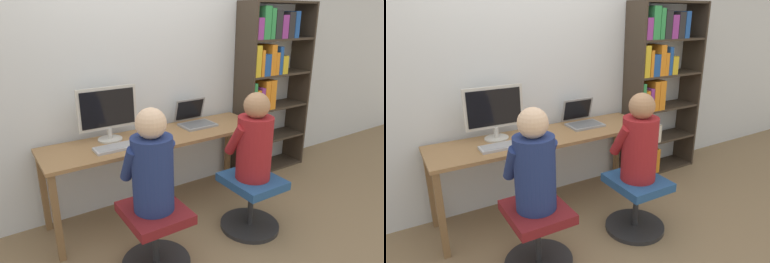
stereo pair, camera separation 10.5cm
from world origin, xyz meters
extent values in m
plane|color=#846B4C|center=(0.00, 0.00, 0.00)|extent=(14.00, 14.00, 0.00)
cube|color=silver|center=(0.00, 0.62, 1.30)|extent=(10.00, 0.05, 2.60)
cube|color=olive|center=(0.00, 0.28, 0.73)|extent=(2.05, 0.56, 0.03)
cube|color=brown|center=(-0.99, 0.04, 0.36)|extent=(0.05, 0.05, 0.72)
cube|color=brown|center=(0.99, 0.04, 0.36)|extent=(0.05, 0.05, 0.72)
cube|color=brown|center=(-0.99, 0.52, 0.36)|extent=(0.05, 0.05, 0.72)
cube|color=brown|center=(0.99, 0.52, 0.36)|extent=(0.05, 0.05, 0.72)
cylinder|color=beige|center=(-0.41, 0.41, 0.75)|extent=(0.21, 0.21, 0.01)
cylinder|color=beige|center=(-0.41, 0.41, 0.81)|extent=(0.04, 0.04, 0.09)
cube|color=beige|center=(-0.41, 0.41, 1.03)|extent=(0.51, 0.02, 0.36)
cube|color=black|center=(-0.41, 0.40, 1.03)|extent=(0.46, 0.01, 0.31)
cube|color=gray|center=(0.45, 0.33, 0.76)|extent=(0.33, 0.23, 0.02)
cube|color=slate|center=(0.45, 0.33, 0.77)|extent=(0.29, 0.18, 0.00)
cube|color=gray|center=(0.45, 0.48, 0.88)|extent=(0.33, 0.07, 0.23)
cube|color=black|center=(0.45, 0.48, 0.88)|extent=(0.29, 0.06, 0.19)
cube|color=#B2B2B7|center=(-0.39, 0.19, 0.76)|extent=(0.46, 0.15, 0.02)
cube|color=#97979C|center=(-0.39, 0.19, 0.77)|extent=(0.42, 0.12, 0.00)
ellipsoid|color=#99999E|center=(-0.11, 0.16, 0.76)|extent=(0.06, 0.11, 0.03)
cylinder|color=#262628|center=(-0.41, -0.40, 0.02)|extent=(0.51, 0.51, 0.04)
cylinder|color=#262628|center=(-0.41, -0.40, 0.22)|extent=(0.05, 0.05, 0.38)
cube|color=maroon|center=(-0.41, -0.40, 0.45)|extent=(0.41, 0.48, 0.07)
cylinder|color=#262628|center=(0.50, -0.41, 0.02)|extent=(0.51, 0.51, 0.04)
cylinder|color=#262628|center=(0.50, -0.41, 0.22)|extent=(0.05, 0.05, 0.38)
cube|color=#234C84|center=(0.50, -0.41, 0.45)|extent=(0.41, 0.48, 0.07)
cylinder|color=navy|center=(-0.41, -0.40, 0.75)|extent=(0.29, 0.29, 0.53)
sphere|color=beige|center=(-0.41, -0.40, 1.11)|extent=(0.21, 0.21, 0.21)
cylinder|color=navy|center=(-0.54, -0.32, 0.83)|extent=(0.08, 0.22, 0.29)
cylinder|color=navy|center=(-0.27, -0.32, 0.83)|extent=(0.08, 0.22, 0.29)
cylinder|color=maroon|center=(0.50, -0.41, 0.75)|extent=(0.29, 0.29, 0.53)
sphere|color=#A87A56|center=(0.50, -0.41, 1.10)|extent=(0.21, 0.21, 0.21)
cylinder|color=maroon|center=(0.37, -0.33, 0.82)|extent=(0.08, 0.22, 0.29)
cylinder|color=maroon|center=(0.64, -0.33, 0.82)|extent=(0.08, 0.22, 0.29)
cube|color=#382D23|center=(1.11, 0.43, 0.96)|extent=(0.02, 0.32, 1.92)
cube|color=#382D23|center=(1.99, 0.43, 0.96)|extent=(0.02, 0.32, 1.92)
cube|color=#382D23|center=(1.55, 0.43, 0.01)|extent=(0.86, 0.30, 0.02)
cube|color=#382D23|center=(1.55, 0.43, 0.39)|extent=(0.86, 0.30, 0.02)
cube|color=#382D23|center=(1.55, 0.43, 0.77)|extent=(0.86, 0.30, 0.02)
cube|color=#382D23|center=(1.55, 0.43, 1.15)|extent=(0.86, 0.30, 0.02)
cube|color=#382D23|center=(1.55, 0.43, 1.53)|extent=(0.86, 0.30, 0.02)
cube|color=#382D23|center=(1.55, 0.43, 1.90)|extent=(0.86, 0.30, 0.02)
cube|color=#262628|center=(1.17, 0.37, 0.15)|extent=(0.07, 0.19, 0.26)
cube|color=#8C338C|center=(1.24, 0.39, 0.16)|extent=(0.06, 0.22, 0.26)
cube|color=#1E4C9E|center=(1.30, 0.40, 0.15)|extent=(0.06, 0.24, 0.25)
cube|color=orange|center=(1.36, 0.38, 0.17)|extent=(0.05, 0.20, 0.28)
cube|color=orange|center=(1.42, 0.41, 0.17)|extent=(0.05, 0.27, 0.29)
cube|color=teal|center=(1.16, 0.38, 0.51)|extent=(0.06, 0.21, 0.22)
cube|color=silver|center=(1.23, 0.41, 0.54)|extent=(0.06, 0.25, 0.28)
cube|color=teal|center=(1.30, 0.41, 0.51)|extent=(0.08, 0.25, 0.21)
cube|color=silver|center=(1.39, 0.37, 0.50)|extent=(0.09, 0.19, 0.20)
cube|color=#2D8C47|center=(1.15, 0.41, 0.94)|extent=(0.04, 0.25, 0.31)
cube|color=orange|center=(1.21, 0.41, 0.90)|extent=(0.05, 0.25, 0.23)
cube|color=#8C338C|center=(1.26, 0.40, 0.91)|extent=(0.05, 0.24, 0.25)
cube|color=orange|center=(1.33, 0.41, 0.94)|extent=(0.07, 0.26, 0.32)
cube|color=orange|center=(1.41, 0.40, 0.94)|extent=(0.08, 0.23, 0.32)
cube|color=gold|center=(1.17, 0.41, 1.32)|extent=(0.07, 0.27, 0.32)
cube|color=orange|center=(1.23, 0.37, 1.30)|extent=(0.04, 0.18, 0.27)
cube|color=#1E4C9E|center=(1.30, 0.39, 1.27)|extent=(0.09, 0.22, 0.23)
cube|color=orange|center=(1.38, 0.40, 1.32)|extent=(0.07, 0.23, 0.32)
cube|color=orange|center=(1.44, 0.37, 1.28)|extent=(0.05, 0.18, 0.24)
cube|color=#1E4C9E|center=(1.49, 0.39, 1.31)|extent=(0.05, 0.22, 0.30)
cube|color=gold|center=(1.56, 0.40, 1.26)|extent=(0.08, 0.24, 0.20)
cube|color=#8C338C|center=(1.17, 0.41, 1.64)|extent=(0.08, 0.25, 0.21)
cube|color=#2D8C47|center=(1.26, 0.37, 1.70)|extent=(0.09, 0.18, 0.32)
cube|color=#2D8C47|center=(1.34, 0.40, 1.69)|extent=(0.06, 0.25, 0.30)
cube|color=#262628|center=(1.42, 0.41, 1.68)|extent=(0.09, 0.26, 0.28)
cube|color=#8C338C|center=(1.51, 0.40, 1.66)|extent=(0.09, 0.24, 0.24)
cube|color=#262628|center=(1.61, 0.39, 1.67)|extent=(0.09, 0.22, 0.27)
cube|color=#1E4C9E|center=(1.69, 0.41, 1.68)|extent=(0.07, 0.27, 0.28)
camera|label=1|loc=(-1.33, -2.31, 1.77)|focal=32.00mm
camera|label=2|loc=(-1.24, -2.37, 1.77)|focal=32.00mm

